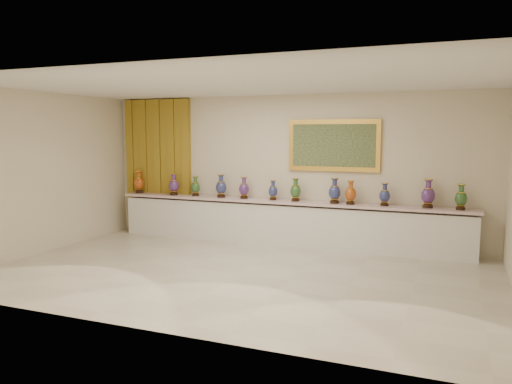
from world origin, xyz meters
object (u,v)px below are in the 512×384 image
counter (284,223)px  vase_0 (139,183)px  vase_2 (196,187)px  vase_1 (174,185)px

counter → vase_0: 3.50m
vase_0 → vase_2: vase_0 is taller
vase_1 → vase_2: 0.51m
counter → vase_2: vase_2 is taller
vase_0 → vase_2: size_ratio=1.18×
counter → vase_0: (-3.43, -0.00, 0.69)m
counter → vase_1: 2.59m
vase_2 → vase_0: bearing=179.9°
vase_0 → counter: bearing=0.1°
counter → vase_0: bearing=-179.9°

